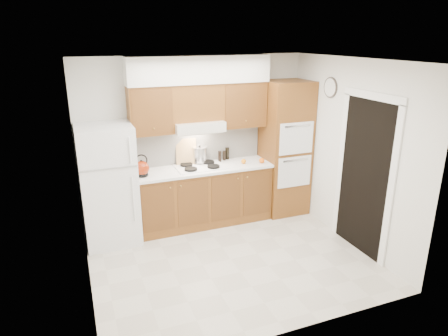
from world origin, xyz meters
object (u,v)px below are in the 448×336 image
object	(u,v)px
kettle	(142,168)
stock_pot	(200,155)
oven_cabinet	(285,148)
fridge	(109,185)

from	to	relation	value
kettle	stock_pot	size ratio (longest dim) A/B	0.94
oven_cabinet	kettle	bearing A→B (deg)	-178.65
kettle	stock_pot	distance (m)	1.00
oven_cabinet	kettle	distance (m)	2.37
fridge	stock_pot	bearing A→B (deg)	9.85
kettle	stock_pot	xyz separation A→B (m)	(0.97, 0.27, 0.03)
kettle	stock_pot	world-z (taller)	stock_pot
oven_cabinet	stock_pot	world-z (taller)	oven_cabinet
stock_pot	oven_cabinet	bearing A→B (deg)	-8.72
kettle	stock_pot	bearing A→B (deg)	40.41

